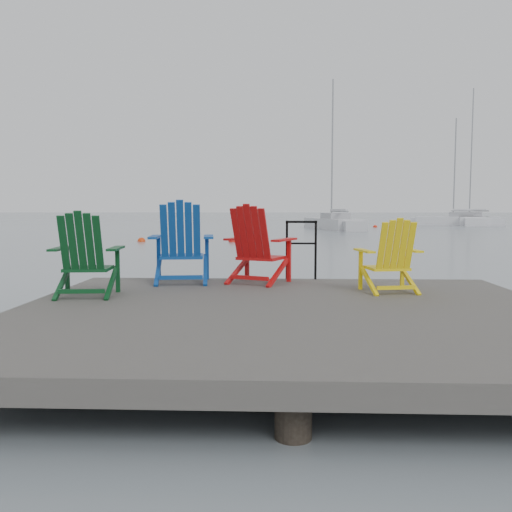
{
  "coord_description": "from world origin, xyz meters",
  "views": [
    {
      "loc": [
        -0.11,
        -5.83,
        1.59
      ],
      "look_at": [
        -0.45,
        2.5,
        0.85
      ],
      "focal_mm": 38.0,
      "sensor_mm": 36.0,
      "label": 1
    }
  ],
  "objects_px": {
    "sailboat_near": "(333,224)",
    "buoy_b": "(141,242)",
    "chair_blue": "(181,243)",
    "chair_red": "(257,245)",
    "chair_green": "(86,255)",
    "buoy_d": "(375,227)",
    "chair_yellow": "(390,256)",
    "sailboat_far": "(457,221)",
    "buoy_a": "(232,242)",
    "handrail": "(301,244)",
    "buoy_c": "(344,229)",
    "sailboat_mid": "(470,221)"
  },
  "relations": [
    {
      "from": "sailboat_mid",
      "to": "buoy_d",
      "type": "relative_size",
      "value": 35.81
    },
    {
      "from": "sailboat_near",
      "to": "sailboat_far",
      "type": "distance_m",
      "value": 15.82
    },
    {
      "from": "chair_red",
      "to": "buoy_d",
      "type": "xyz_separation_m",
      "value": [
        8.46,
        37.88,
        -1.06
      ]
    },
    {
      "from": "sailboat_near",
      "to": "buoy_d",
      "type": "distance_m",
      "value": 5.38
    },
    {
      "from": "chair_green",
      "to": "sailboat_near",
      "type": "relative_size",
      "value": 0.09
    },
    {
      "from": "handrail",
      "to": "chair_yellow",
      "type": "xyz_separation_m",
      "value": [
        1.09,
        -1.27,
        -0.07
      ]
    },
    {
      "from": "sailboat_near",
      "to": "buoy_a",
      "type": "xyz_separation_m",
      "value": [
        -6.44,
        -16.48,
        -0.36
      ]
    },
    {
      "from": "sailboat_mid",
      "to": "buoy_c",
      "type": "height_order",
      "value": "sailboat_mid"
    },
    {
      "from": "chair_red",
      "to": "sailboat_near",
      "type": "bearing_deg",
      "value": 106.03
    },
    {
      "from": "chair_blue",
      "to": "chair_red",
      "type": "relative_size",
      "value": 1.05
    },
    {
      "from": "chair_green",
      "to": "chair_blue",
      "type": "xyz_separation_m",
      "value": [
        0.96,
        1.26,
        0.07
      ]
    },
    {
      "from": "chair_blue",
      "to": "buoy_c",
      "type": "height_order",
      "value": "chair_blue"
    },
    {
      "from": "chair_yellow",
      "to": "sailboat_mid",
      "type": "bearing_deg",
      "value": 59.76
    },
    {
      "from": "chair_red",
      "to": "buoy_b",
      "type": "bearing_deg",
      "value": 132.92
    },
    {
      "from": "chair_blue",
      "to": "buoy_b",
      "type": "relative_size",
      "value": 3.01
    },
    {
      "from": "handrail",
      "to": "chair_green",
      "type": "bearing_deg",
      "value": -147.05
    },
    {
      "from": "buoy_b",
      "to": "buoy_d",
      "type": "distance_m",
      "value": 24.86
    },
    {
      "from": "chair_blue",
      "to": "buoy_b",
      "type": "distance_m",
      "value": 18.58
    },
    {
      "from": "sailboat_near",
      "to": "buoy_b",
      "type": "bearing_deg",
      "value": -136.8
    },
    {
      "from": "chair_yellow",
      "to": "buoy_a",
      "type": "distance_m",
      "value": 18.84
    },
    {
      "from": "chair_red",
      "to": "sailboat_near",
      "type": "distance_m",
      "value": 34.47
    },
    {
      "from": "chair_blue",
      "to": "buoy_a",
      "type": "height_order",
      "value": "chair_blue"
    },
    {
      "from": "sailboat_near",
      "to": "chair_red",
      "type": "bearing_deg",
      "value": -111.0
    },
    {
      "from": "sailboat_near",
      "to": "buoy_b",
      "type": "xyz_separation_m",
      "value": [
        -10.8,
        -16.35,
        -0.36
      ]
    },
    {
      "from": "sailboat_far",
      "to": "buoy_c",
      "type": "relative_size",
      "value": 26.88
    },
    {
      "from": "chair_green",
      "to": "buoy_b",
      "type": "relative_size",
      "value": 2.65
    },
    {
      "from": "sailboat_near",
      "to": "buoy_a",
      "type": "height_order",
      "value": "sailboat_near"
    },
    {
      "from": "chair_yellow",
      "to": "sailboat_near",
      "type": "relative_size",
      "value": 0.08
    },
    {
      "from": "buoy_c",
      "to": "chair_green",
      "type": "bearing_deg",
      "value": -101.93
    },
    {
      "from": "buoy_b",
      "to": "sailboat_far",
      "type": "bearing_deg",
      "value": 47.97
    },
    {
      "from": "handrail",
      "to": "chair_green",
      "type": "height_order",
      "value": "chair_green"
    },
    {
      "from": "buoy_a",
      "to": "buoy_b",
      "type": "bearing_deg",
      "value": 178.26
    },
    {
      "from": "buoy_c",
      "to": "buoy_a",
      "type": "bearing_deg",
      "value": -114.11
    },
    {
      "from": "chair_green",
      "to": "sailboat_mid",
      "type": "relative_size",
      "value": 0.08
    },
    {
      "from": "chair_red",
      "to": "buoy_a",
      "type": "height_order",
      "value": "chair_red"
    },
    {
      "from": "sailboat_far",
      "to": "buoy_b",
      "type": "xyz_separation_m",
      "value": [
        -23.39,
        -25.94,
        -0.36
      ]
    },
    {
      "from": "sailboat_near",
      "to": "buoy_d",
      "type": "relative_size",
      "value": 30.75
    },
    {
      "from": "chair_blue",
      "to": "chair_yellow",
      "type": "height_order",
      "value": "chair_blue"
    },
    {
      "from": "sailboat_mid",
      "to": "buoy_c",
      "type": "bearing_deg",
      "value": -123.55
    },
    {
      "from": "chair_red",
      "to": "chair_yellow",
      "type": "distance_m",
      "value": 1.92
    },
    {
      "from": "chair_yellow",
      "to": "buoy_a",
      "type": "height_order",
      "value": "chair_yellow"
    },
    {
      "from": "chair_blue",
      "to": "buoy_c",
      "type": "distance_m",
      "value": 34.39
    },
    {
      "from": "sailboat_far",
      "to": "handrail",
      "type": "bearing_deg",
      "value": -179.6
    },
    {
      "from": "chair_green",
      "to": "buoy_d",
      "type": "relative_size",
      "value": 2.69
    },
    {
      "from": "chair_yellow",
      "to": "sailboat_near",
      "type": "distance_m",
      "value": 35.07
    },
    {
      "from": "buoy_d",
      "to": "sailboat_far",
      "type": "bearing_deg",
      "value": 33.95
    },
    {
      "from": "handrail",
      "to": "sailboat_mid",
      "type": "relative_size",
      "value": 0.07
    },
    {
      "from": "handrail",
      "to": "buoy_d",
      "type": "relative_size",
      "value": 2.37
    },
    {
      "from": "chair_blue",
      "to": "sailboat_near",
      "type": "relative_size",
      "value": 0.1
    },
    {
      "from": "buoy_b",
      "to": "chair_green",
      "type": "bearing_deg",
      "value": -77.71
    }
  ]
}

